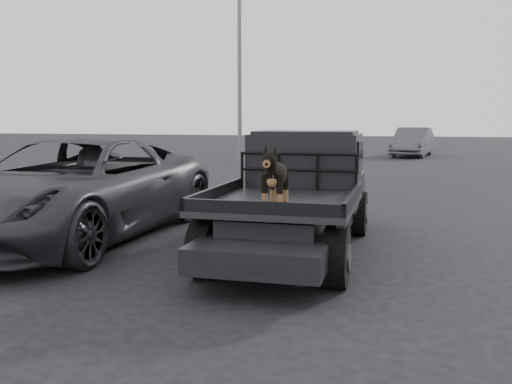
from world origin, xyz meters
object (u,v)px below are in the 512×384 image
(flatbed_ute, at_px, (295,222))
(dog, at_px, (276,179))
(distant_car_a, at_px, (413,142))
(parked_suv, at_px, (74,189))

(flatbed_ute, distance_m, dog, 1.99)
(dog, height_order, distant_car_a, dog)
(dog, height_order, parked_suv, parked_suv)
(flatbed_ute, relative_size, dog, 7.30)
(parked_suv, bearing_deg, dog, -24.33)
(dog, bearing_deg, parked_suv, 154.39)
(parked_suv, bearing_deg, distant_car_a, 77.39)
(flatbed_ute, relative_size, distant_car_a, 1.17)
(dog, bearing_deg, distant_car_a, 85.75)
(distant_car_a, bearing_deg, parked_suv, -94.04)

